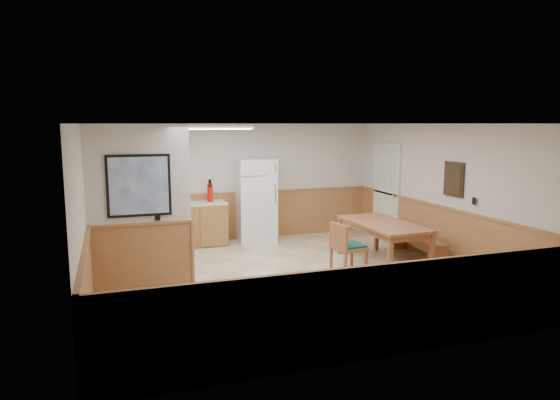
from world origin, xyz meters
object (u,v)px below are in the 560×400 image
object	(u,v)px
dining_chair	(344,244)
fire_extinguisher	(210,192)
refrigerator	(256,200)
dining_table	(383,227)
dining_bench	(416,241)
soap_bottle	(130,200)

from	to	relation	value
dining_chair	fire_extinguisher	distance (m)	3.27
refrigerator	fire_extinguisher	bearing A→B (deg)	-178.59
dining_chair	dining_table	bearing A→B (deg)	8.97
dining_bench	dining_chair	xyz separation A→B (m)	(-1.65, -0.34, 0.15)
refrigerator	dining_table	size ratio (longest dim) A/B	0.94
refrigerator	dining_table	bearing A→B (deg)	-51.43
dining_bench	dining_chair	size ratio (longest dim) A/B	2.00
dining_bench	soap_bottle	bearing A→B (deg)	161.68
dining_table	dining_chair	bearing A→B (deg)	-164.24
soap_bottle	dining_table	bearing A→B (deg)	-30.13
refrigerator	dining_bench	xyz separation A→B (m)	(2.43, -2.32, -0.54)
dining_table	fire_extinguisher	bearing A→B (deg)	136.07
dining_bench	dining_chair	bearing A→B (deg)	-160.88
dining_table	dining_bench	size ratio (longest dim) A/B	1.11
dining_bench	soap_bottle	size ratio (longest dim) A/B	7.80
refrigerator	soap_bottle	bearing A→B (deg)	-178.48
dining_bench	soap_bottle	world-z (taller)	soap_bottle
dining_table	dining_chair	distance (m)	0.96
dining_chair	dining_bench	bearing A→B (deg)	3.34
refrigerator	dining_table	xyz separation A→B (m)	(1.68, -2.38, -0.23)
refrigerator	dining_bench	distance (m)	3.40
dining_table	dining_chair	size ratio (longest dim) A/B	2.22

